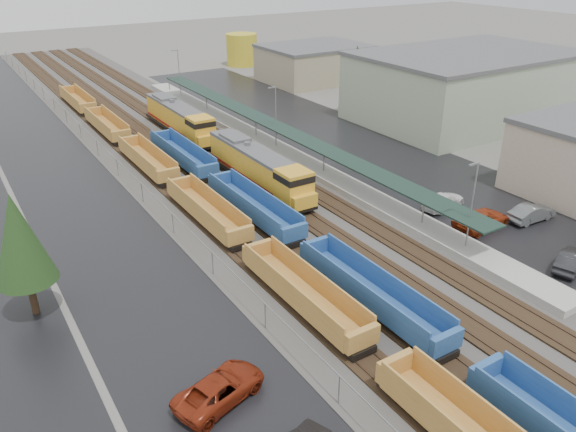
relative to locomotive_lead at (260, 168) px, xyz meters
The scene contains 20 objects.
ballast_strip 19.34m from the locomotive_lead, 95.97° to the left, with size 20.00×160.00×0.08m, color #302D2B.
trackbed 19.33m from the locomotive_lead, 95.97° to the left, with size 14.60×160.00×0.22m.
west_parking_lot 25.68m from the locomotive_lead, 131.66° to the left, with size 10.00×160.00×0.02m, color black.
east_commuter_lot 19.42m from the locomotive_lead, 28.19° to the left, with size 16.00×100.00×0.02m, color black.
station_platform 11.90m from the locomotive_lead, 50.56° to the left, with size 3.00×80.00×8.00m.
chainlink_fence 20.99m from the locomotive_lead, 123.24° to the left, with size 0.08×160.04×2.02m.
industrial_buildings 36.15m from the locomotive_lead, ahead, with size 32.52×75.30×9.50m.
distant_hills 175.12m from the locomotive_lead, 75.86° to the left, with size 301.00×140.00×25.20m.
tree_west_near 26.60m from the locomotive_lead, 155.59° to the right, with size 3.96×3.96×9.00m.
tree_east 31.41m from the locomotive_lead, 33.35° to the left, with size 4.40×4.40×10.00m.
locomotive_lead is the anchor object (origin of this frame).
locomotive_trail 21.00m from the locomotive_lead, 90.00° to the left, with size 2.80×18.47×4.18m.
well_string_yellow 9.18m from the locomotive_lead, 151.46° to the right, with size 2.51×108.16×2.22m.
well_string_blue 23.00m from the locomotive_lead, 100.03° to the right, with size 2.51×81.62×2.23m.
storage_tank 66.55m from the locomotive_lead, 63.49° to the left, with size 6.39×6.39×6.39m, color gold.
parked_car_west_c 30.27m from the locomotive_lead, 123.92° to the right, with size 5.56×2.56×1.54m, color maroon.
parked_car_east_a 29.82m from the locomotive_lead, 65.09° to the right, with size 4.65×1.62×1.53m, color black.
parked_car_east_b 22.23m from the locomotive_lead, 56.25° to the right, with size 5.69×2.62×1.58m, color #963013.
parked_car_east_c 18.59m from the locomotive_lead, 47.51° to the right, with size 5.07×2.06×1.47m, color white.
parked_car_east_e 26.44m from the locomotive_lead, 49.19° to the right, with size 4.82×1.68×1.59m, color #525557.
Camera 1 is at (-24.36, -6.29, 22.95)m, focal length 35.00 mm.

